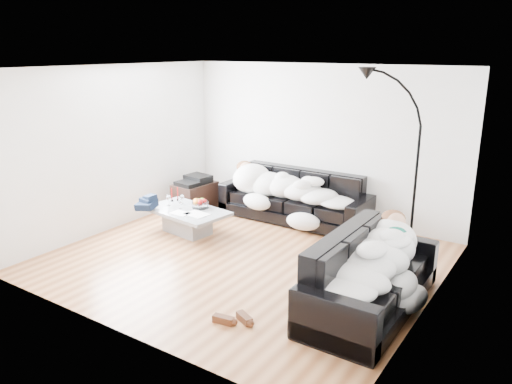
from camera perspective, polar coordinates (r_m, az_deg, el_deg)
The scene contains 24 objects.
ground at distance 7.05m, azimuth -1.36°, elevation -7.61°, with size 5.00×5.00×0.00m, color #97552D.
wall_back at distance 8.53m, azimuth 7.30°, elevation 5.63°, with size 5.00×0.02×2.60m, color silver.
wall_left at distance 8.29m, azimuth -15.79°, elevation 4.84°, with size 0.02×4.50×2.60m, color silver.
wall_right at distance 5.63m, azimuth 19.90°, elevation -0.73°, with size 0.02×4.50×2.60m, color silver.
ceiling at distance 6.46m, azimuth -1.52°, elevation 14.01°, with size 5.00×5.00×0.00m, color white.
sofa_back at distance 8.46m, azimuth 4.38°, elevation -0.52°, with size 2.56×0.89×0.84m, color black.
sofa_right at distance 5.76m, azimuth 13.08°, elevation -9.04°, with size 2.14×0.92×0.86m, color black.
sleeper_back at distance 8.36m, azimuth 4.25°, elevation 0.83°, with size 2.17×0.75×0.43m, color white, non-canonical shape.
sleeper_right at distance 5.67m, azimuth 13.21°, elevation -7.10°, with size 1.83×0.77×0.45m, color white, non-canonical shape.
teal_cushion at distance 6.25m, azimuth 14.91°, elevation -4.27°, with size 0.36×0.30×0.20m, color #0D604A.
coffee_table at distance 8.01m, azimuth -7.88°, elevation -3.31°, with size 1.33×0.77×0.39m, color #939699.
fruit_bowl at distance 7.97m, azimuth -6.40°, elevation -1.27°, with size 0.26×0.26×0.16m, color white.
wine_glass_a at distance 8.19m, azimuth -8.44°, elevation -0.86°, with size 0.07×0.07×0.16m, color white.
wine_glass_b at distance 8.16m, azimuth -9.97°, elevation -0.94°, with size 0.08×0.08×0.18m, color white.
wine_glass_c at distance 7.98m, azimuth -8.65°, elevation -1.37°, with size 0.06×0.06×0.15m, color white.
candle_left at distance 8.37m, azimuth -9.60°, elevation -0.34°, with size 0.04×0.04×0.22m, color maroon.
candle_right at distance 8.40m, azimuth -8.95°, elevation -0.22°, with size 0.04×0.04×0.23m, color maroon.
newspaper_a at distance 7.69m, azimuth -6.79°, elevation -2.51°, with size 0.35×0.27×0.01m, color silver.
newspaper_b at distance 7.77m, azimuth -8.64°, elevation -2.38°, with size 0.30×0.21×0.01m, color silver.
navy_jacket at distance 8.07m, azimuth -12.25°, elevation -0.73°, with size 0.32×0.27×0.16m, color black, non-canonical shape.
shoes at distance 5.53m, azimuth -2.62°, elevation -14.25°, with size 0.40×0.29×0.09m, color #472311, non-canonical shape.
av_cabinet at distance 9.06m, azimuth -6.96°, elevation -0.55°, with size 0.51×0.74×0.51m, color black.
stereo at distance 8.97m, azimuth -7.03°, elevation 1.40°, with size 0.44×0.34×0.13m, color black.
floor_lamp at distance 7.06m, azimuth 17.79°, elevation 1.42°, with size 0.83×0.33×2.28m, color black, non-canonical shape.
Camera 1 is at (3.71, -5.28, 2.85)m, focal length 35.00 mm.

